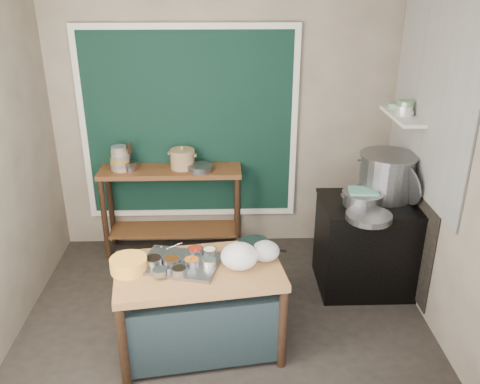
{
  "coord_description": "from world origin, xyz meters",
  "views": [
    {
      "loc": [
        0.01,
        -3.6,
        2.8
      ],
      "look_at": [
        0.13,
        0.25,
        1.13
      ],
      "focal_mm": 38.0,
      "sensor_mm": 36.0,
      "label": 1
    }
  ],
  "objects_px": {
    "back_counter": "(173,211)",
    "ceramic_crock": "(182,160)",
    "yellow_basin": "(129,265)",
    "saucepan": "(255,249)",
    "prep_table": "(200,308)",
    "stove_block": "(368,246)",
    "stock_pot": "(387,176)",
    "steamer": "(363,198)",
    "condiment_tray": "(180,263)",
    "utensil_cup": "(130,166)"
  },
  "relations": [
    {
      "from": "back_counter",
      "to": "ceramic_crock",
      "type": "xyz_separation_m",
      "value": [
        0.13,
        0.02,
        0.56
      ]
    },
    {
      "from": "yellow_basin",
      "to": "saucepan",
      "type": "xyz_separation_m",
      "value": [
        0.95,
        0.19,
        0.01
      ]
    },
    {
      "from": "saucepan",
      "to": "ceramic_crock",
      "type": "distance_m",
      "value": 1.6
    },
    {
      "from": "ceramic_crock",
      "to": "yellow_basin",
      "type": "bearing_deg",
      "value": -100.11
    },
    {
      "from": "prep_table",
      "to": "stove_block",
      "type": "distance_m",
      "value": 1.77
    },
    {
      "from": "stove_block",
      "to": "stock_pot",
      "type": "height_order",
      "value": "stock_pot"
    },
    {
      "from": "ceramic_crock",
      "to": "steamer",
      "type": "bearing_deg",
      "value": -25.42
    },
    {
      "from": "yellow_basin",
      "to": "condiment_tray",
      "type": "bearing_deg",
      "value": 10.62
    },
    {
      "from": "stove_block",
      "to": "steamer",
      "type": "distance_m",
      "value": 0.53
    },
    {
      "from": "stove_block",
      "to": "utensil_cup",
      "type": "relative_size",
      "value": 5.89
    },
    {
      "from": "utensil_cup",
      "to": "condiment_tray",
      "type": "bearing_deg",
      "value": -67.99
    },
    {
      "from": "ceramic_crock",
      "to": "stove_block",
      "type": "bearing_deg",
      "value": -22.94
    },
    {
      "from": "back_counter",
      "to": "condiment_tray",
      "type": "height_order",
      "value": "back_counter"
    },
    {
      "from": "condiment_tray",
      "to": "stock_pot",
      "type": "bearing_deg",
      "value": 27.05
    },
    {
      "from": "utensil_cup",
      "to": "stock_pot",
      "type": "xyz_separation_m",
      "value": [
        2.44,
        -0.58,
        0.09
      ]
    },
    {
      "from": "yellow_basin",
      "to": "utensil_cup",
      "type": "bearing_deg",
      "value": 98.52
    },
    {
      "from": "prep_table",
      "to": "condiment_tray",
      "type": "bearing_deg",
      "value": 154.91
    },
    {
      "from": "prep_table",
      "to": "steamer",
      "type": "relative_size",
      "value": 3.32
    },
    {
      "from": "saucepan",
      "to": "ceramic_crock",
      "type": "height_order",
      "value": "ceramic_crock"
    },
    {
      "from": "saucepan",
      "to": "stove_block",
      "type": "bearing_deg",
      "value": 49.33
    },
    {
      "from": "stock_pot",
      "to": "stove_block",
      "type": "bearing_deg",
      "value": -138.12
    },
    {
      "from": "condiment_tray",
      "to": "steamer",
      "type": "bearing_deg",
      "value": 25.9
    },
    {
      "from": "back_counter",
      "to": "saucepan",
      "type": "xyz_separation_m",
      "value": [
        0.79,
        -1.42,
        0.34
      ]
    },
    {
      "from": "yellow_basin",
      "to": "saucepan",
      "type": "relative_size",
      "value": 1.18
    },
    {
      "from": "yellow_basin",
      "to": "utensil_cup",
      "type": "distance_m",
      "value": 1.62
    },
    {
      "from": "ceramic_crock",
      "to": "utensil_cup",
      "type": "bearing_deg",
      "value": -175.69
    },
    {
      "from": "prep_table",
      "to": "ceramic_crock",
      "type": "distance_m",
      "value": 1.75
    },
    {
      "from": "back_counter",
      "to": "ceramic_crock",
      "type": "height_order",
      "value": "ceramic_crock"
    },
    {
      "from": "saucepan",
      "to": "stock_pot",
      "type": "relative_size",
      "value": 0.44
    },
    {
      "from": "saucepan",
      "to": "prep_table",
      "type": "bearing_deg",
      "value": -142.46
    },
    {
      "from": "condiment_tray",
      "to": "utensil_cup",
      "type": "xyz_separation_m",
      "value": [
        -0.61,
        1.52,
        0.23
      ]
    },
    {
      "from": "prep_table",
      "to": "back_counter",
      "type": "xyz_separation_m",
      "value": [
        -0.35,
        1.58,
        0.1
      ]
    },
    {
      "from": "ceramic_crock",
      "to": "back_counter",
      "type": "bearing_deg",
      "value": -170.83
    },
    {
      "from": "yellow_basin",
      "to": "utensil_cup",
      "type": "xyz_separation_m",
      "value": [
        -0.24,
        1.59,
        0.19
      ]
    },
    {
      "from": "prep_table",
      "to": "utensil_cup",
      "type": "distance_m",
      "value": 1.84
    },
    {
      "from": "prep_table",
      "to": "stove_block",
      "type": "relative_size",
      "value": 1.39
    },
    {
      "from": "yellow_basin",
      "to": "stock_pot",
      "type": "bearing_deg",
      "value": 24.5
    },
    {
      "from": "saucepan",
      "to": "condiment_tray",
      "type": "bearing_deg",
      "value": -151.1
    },
    {
      "from": "saucepan",
      "to": "steamer",
      "type": "height_order",
      "value": "steamer"
    },
    {
      "from": "prep_table",
      "to": "saucepan",
      "type": "bearing_deg",
      "value": 11.75
    },
    {
      "from": "stock_pot",
      "to": "steamer",
      "type": "height_order",
      "value": "stock_pot"
    },
    {
      "from": "condiment_tray",
      "to": "back_counter",
      "type": "bearing_deg",
      "value": 97.85
    },
    {
      "from": "ceramic_crock",
      "to": "stock_pot",
      "type": "distance_m",
      "value": 2.01
    },
    {
      "from": "stove_block",
      "to": "stock_pot",
      "type": "relative_size",
      "value": 1.7
    },
    {
      "from": "saucepan",
      "to": "stock_pot",
      "type": "bearing_deg",
      "value": 50.6
    },
    {
      "from": "stove_block",
      "to": "saucepan",
      "type": "xyz_separation_m",
      "value": [
        -1.11,
        -0.69,
        0.39
      ]
    },
    {
      "from": "back_counter",
      "to": "yellow_basin",
      "type": "distance_m",
      "value": 1.65
    },
    {
      "from": "condiment_tray",
      "to": "yellow_basin",
      "type": "bearing_deg",
      "value": -169.38
    },
    {
      "from": "yellow_basin",
      "to": "ceramic_crock",
      "type": "xyz_separation_m",
      "value": [
        0.29,
        1.63,
        0.24
      ]
    },
    {
      "from": "back_counter",
      "to": "ceramic_crock",
      "type": "distance_m",
      "value": 0.58
    }
  ]
}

